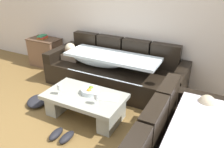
% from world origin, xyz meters
% --- Properties ---
extents(ground_plane, '(14.00, 14.00, 0.00)m').
position_xyz_m(ground_plane, '(0.00, 0.00, 0.00)').
color(ground_plane, brown).
extents(back_wall, '(9.00, 0.10, 2.70)m').
position_xyz_m(back_wall, '(0.00, 2.15, 1.35)').
color(back_wall, beige).
rests_on(back_wall, ground_plane).
extents(couch_along_wall, '(2.59, 0.92, 0.88)m').
position_xyz_m(couch_along_wall, '(0.04, 1.63, 0.33)').
color(couch_along_wall, black).
rests_on(couch_along_wall, ground_plane).
extents(coffee_table, '(1.20, 0.68, 0.38)m').
position_xyz_m(coffee_table, '(0.11, 0.59, 0.24)').
color(coffee_table, '#A0A293').
rests_on(coffee_table, ground_plane).
extents(fruit_bowl, '(0.28, 0.28, 0.10)m').
position_xyz_m(fruit_bowl, '(0.16, 0.67, 0.42)').
color(fruit_bowl, silver).
rests_on(fruit_bowl, coffee_table).
extents(wine_glass_near_left, '(0.07, 0.07, 0.17)m').
position_xyz_m(wine_glass_near_left, '(-0.22, 0.44, 0.50)').
color(wine_glass_near_left, silver).
rests_on(wine_glass_near_left, coffee_table).
extents(wine_glass_near_right, '(0.07, 0.07, 0.17)m').
position_xyz_m(wine_glass_near_right, '(0.39, 0.46, 0.50)').
color(wine_glass_near_right, silver).
rests_on(wine_glass_near_right, coffee_table).
extents(open_magazine, '(0.33, 0.28, 0.01)m').
position_xyz_m(open_magazine, '(0.48, 0.69, 0.39)').
color(open_magazine, white).
rests_on(open_magazine, coffee_table).
extents(side_cabinet, '(0.72, 0.44, 0.64)m').
position_xyz_m(side_cabinet, '(-1.82, 1.85, 0.32)').
color(side_cabinet, brown).
rests_on(side_cabinet, ground_plane).
extents(book_stack_on_cabinet, '(0.18, 0.24, 0.08)m').
position_xyz_m(book_stack_on_cabinet, '(-1.85, 1.85, 0.68)').
color(book_stack_on_cabinet, '#B76623').
rests_on(book_stack_on_cabinet, side_cabinet).
extents(pair_of_shoes, '(0.31, 0.29, 0.09)m').
position_xyz_m(pair_of_shoes, '(0.10, 0.01, 0.04)').
color(pair_of_shoes, black).
rests_on(pair_of_shoes, ground_plane).
extents(crumpled_garment, '(0.47, 0.50, 0.12)m').
position_xyz_m(crumpled_garment, '(-0.79, 0.49, 0.06)').
color(crumpled_garment, '#232328').
rests_on(crumpled_garment, ground_plane).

